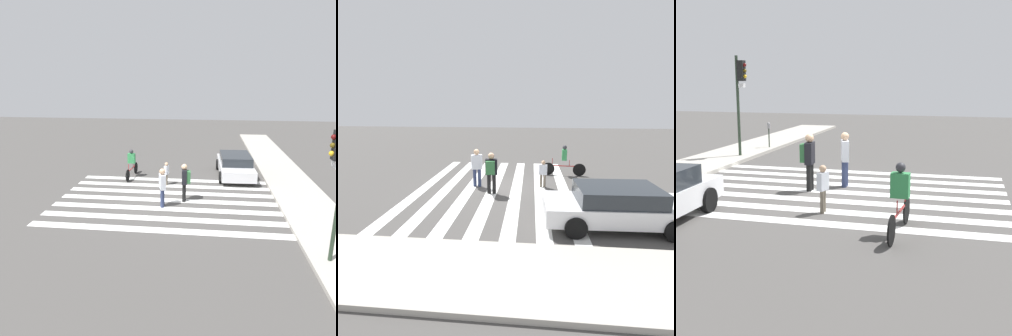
% 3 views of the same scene
% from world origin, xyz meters
% --- Properties ---
extents(ground_plane, '(60.00, 60.00, 0.00)m').
position_xyz_m(ground_plane, '(0.00, 0.00, 0.00)').
color(ground_plane, '#4C4947').
extents(sidewalk_curb, '(36.00, 2.50, 0.14)m').
position_xyz_m(sidewalk_curb, '(0.00, 6.25, 0.07)').
color(sidewalk_curb, '#ADA89E').
rests_on(sidewalk_curb, ground_plane).
extents(crosswalk_stripes, '(6.70, 10.00, 0.01)m').
position_xyz_m(crosswalk_stripes, '(0.00, 0.00, 0.00)').
color(crosswalk_stripes, white).
rests_on(crosswalk_stripes, ground_plane).
extents(pedestrian_adult_yellow_jacket, '(0.53, 0.36, 1.74)m').
position_xyz_m(pedestrian_adult_yellow_jacket, '(0.78, -0.08, 0.98)').
color(pedestrian_adult_yellow_jacket, navy).
rests_on(pedestrian_adult_yellow_jacket, ground_plane).
extents(pedestrian_adult_blue_shirt, '(0.37, 0.25, 1.24)m').
position_xyz_m(pedestrian_adult_blue_shirt, '(-2.21, -0.26, 0.70)').
color(pedestrian_adult_blue_shirt, '#6B6051').
rests_on(pedestrian_adult_blue_shirt, ground_plane).
extents(pedestrian_child_with_backpack, '(0.50, 0.42, 1.75)m').
position_xyz_m(pedestrian_child_with_backpack, '(-0.02, 0.86, 1.03)').
color(pedestrian_child_with_backpack, black).
rests_on(pedestrian_child_with_backpack, ground_plane).
extents(cyclist_far_lane, '(2.26, 0.42, 1.61)m').
position_xyz_m(cyclist_far_lane, '(-3.39, -2.39, 0.87)').
color(cyclist_far_lane, black).
rests_on(cyclist_far_lane, ground_plane).
extents(car_parked_far_curb, '(4.43, 2.05, 1.29)m').
position_xyz_m(car_parked_far_curb, '(-4.27, 3.44, 0.67)').
color(car_parked_far_curb, silver).
rests_on(car_parked_far_curb, ground_plane).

